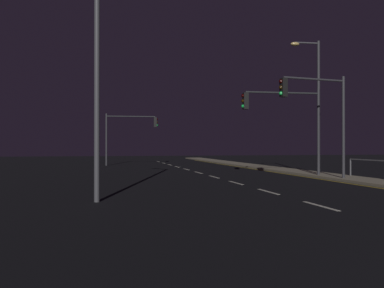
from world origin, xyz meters
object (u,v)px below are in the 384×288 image
object	(u,v)px
street_lamp_across_street	(315,95)
traffic_light_mid_left	(284,113)
traffic_light_far_center	(317,105)
street_lamp_far_end	(94,55)
traffic_light_near_right	(130,128)

from	to	relation	value
street_lamp_across_street	traffic_light_mid_left	bearing A→B (deg)	-161.45
traffic_light_far_center	street_lamp_far_end	world-z (taller)	street_lamp_far_end
traffic_light_near_right	street_lamp_across_street	world-z (taller)	street_lamp_across_street
traffic_light_mid_left	traffic_light_far_center	world-z (taller)	traffic_light_far_center
traffic_light_far_center	traffic_light_mid_left	bearing A→B (deg)	100.47
traffic_light_near_right	street_lamp_across_street	bearing A→B (deg)	-57.77
traffic_light_far_center	street_lamp_far_end	size ratio (longest dim) A/B	0.66
street_lamp_far_end	traffic_light_near_right	bearing A→B (deg)	83.21
traffic_light_far_center	traffic_light_near_right	bearing A→B (deg)	112.76
traffic_light_mid_left	traffic_light_far_center	distance (m)	2.81
traffic_light_mid_left	street_lamp_across_street	xyz separation A→B (m)	(2.41, 0.81, 1.23)
traffic_light_near_right	traffic_light_far_center	size ratio (longest dim) A/B	0.91
traffic_light_far_center	street_lamp_far_end	bearing A→B (deg)	-155.46
traffic_light_near_right	street_lamp_far_end	size ratio (longest dim) A/B	0.60
traffic_light_far_center	street_lamp_across_street	bearing A→B (deg)	61.97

